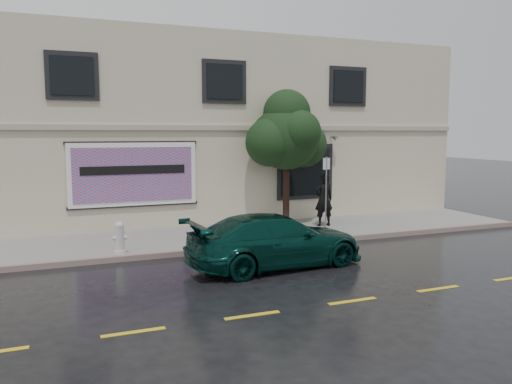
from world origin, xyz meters
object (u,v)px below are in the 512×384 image
object	(u,v)px
car	(276,240)
fire_hydrant	(120,238)
pedestrian	(324,199)
street_tree	(287,137)

from	to	relation	value
car	fire_hydrant	world-z (taller)	car
pedestrian	street_tree	distance (m)	2.56
car	street_tree	bearing A→B (deg)	-32.77
car	pedestrian	size ratio (longest dim) A/B	2.49
pedestrian	street_tree	size ratio (longest dim) A/B	0.44
pedestrian	fire_hydrant	world-z (taller)	pedestrian
car	street_tree	xyz separation A→B (m)	(2.44, 4.64, 2.58)
fire_hydrant	street_tree	bearing A→B (deg)	44.45
pedestrian	street_tree	bearing A→B (deg)	-33.92
pedestrian	street_tree	world-z (taller)	street_tree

